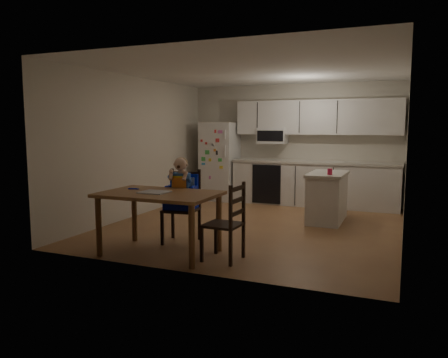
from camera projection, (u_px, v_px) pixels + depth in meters
room at (264, 148)px, 7.46m from camera, size 4.52×5.01×2.51m
refrigerator at (220, 161)px, 9.63m from camera, size 0.72×0.70×1.70m
kitchen_run at (313, 163)px, 8.93m from camera, size 3.37×0.62×2.15m
kitchen_island at (327, 197)px, 7.45m from camera, size 0.59×1.13×0.84m
red_cup at (330, 172)px, 7.08m from camera, size 0.08×0.08×0.10m
dining_table at (159, 201)px, 5.52m from camera, size 1.47×0.94×0.79m
napkin at (154, 192)px, 5.50m from camera, size 0.34×0.30×0.01m
toddler_spoon at (133, 189)px, 5.78m from camera, size 0.12×0.06×0.02m
chair_booster at (182, 191)px, 6.08m from camera, size 0.51×0.51×1.19m
chair_side at (230, 217)px, 5.22m from camera, size 0.44×0.44×0.95m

